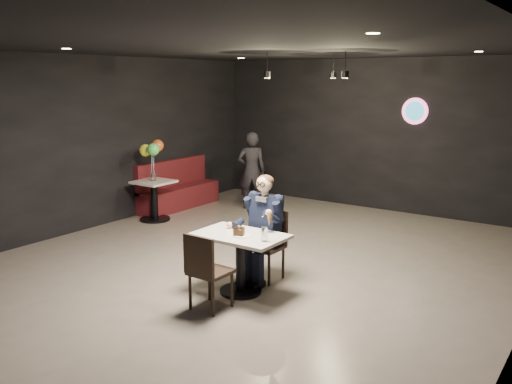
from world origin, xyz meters
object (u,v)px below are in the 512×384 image
Objects in this scene: passerby at (251,170)px; chair_far at (265,246)px; main_table at (241,264)px; sundae_glass at (264,234)px; chair_near at (211,270)px; seated_man at (265,227)px; side_table at (154,199)px; balloon_vase at (153,177)px; booth_bench at (179,184)px.

chair_far is at bearing 92.82° from passerby.
sundae_glass is (0.40, -0.07, 0.46)m from main_table.
chair_near is at bearing 84.90° from passerby.
side_table is (-3.41, 1.37, -0.32)m from seated_man.
sundae_glass is 4.29m from balloon_vase.
sundae_glass is at bearing -27.61° from balloon_vase.
passerby is (-2.48, 3.75, 0.41)m from main_table.
chair_near reaches higher than side_table.
seated_man is 0.74m from sundae_glass.
sundae_glass is 0.20× the size of side_table.
booth_bench is at bearing 147.38° from chair_far.
passerby reaches higher than chair_near.
chair_near is 4.99m from passerby.
sundae_glass is 5.09m from booth_bench.
sundae_glass is at bearing 52.94° from chair_near.
chair_far is 3.67m from side_table.
seated_man reaches higher than main_table.
seated_man is 9.45× the size of balloon_vase.
sundae_glass is 4.77m from passerby.
passerby is at bearing 33.81° from booth_bench.
passerby is at bearing 62.94° from balloon_vase.
main_table is at bearing 90.92° from chair_near.
main_table is 1.36× the size of side_table.
passerby is (-2.87, 3.81, -0.05)m from sundae_glass.
chair_near is at bearing -90.00° from main_table.
booth_bench is (-3.71, 2.92, 0.11)m from main_table.
balloon_vase is (-3.41, 1.37, 0.37)m from chair_far.
seated_man reaches higher than sundae_glass.
seated_man reaches higher than balloon_vase.
passerby is at bearing 120.74° from chair_near.
main_table is 7.22× the size of balloon_vase.
sundae_glass is at bearing -27.61° from side_table.
seated_man is at bearing -90.00° from chair_far.
balloon_vase is (0.00, 0.00, 0.42)m from side_table.
balloon_vase is at bearing -73.30° from booth_bench.
sundae_glass is (0.40, 0.51, 0.37)m from chair_near.
chair_far is 0.59× the size of passerby.
side_table is at bearing 158.06° from chair_far.
balloon_vase is at bearing 28.02° from passerby.
booth_bench is at bearing 141.75° from main_table.
chair_near is at bearing -90.00° from chair_far.
seated_man is at bearing -21.94° from side_table.
seated_man is 1.78× the size of side_table.
side_table is 2.08m from passerby.
passerby reaches higher than sundae_glass.
seated_man is at bearing 122.69° from sundae_glass.
chair_near is 6.04× the size of balloon_vase.
chair_near is at bearing -90.00° from seated_man.
main_table is at bearing 88.52° from passerby.
main_table is 0.58m from chair_near.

